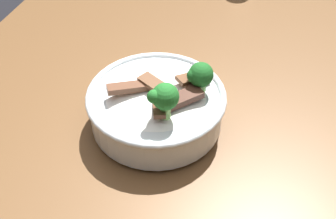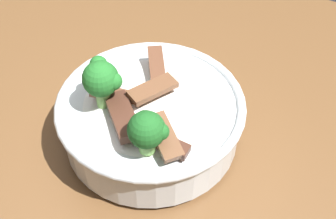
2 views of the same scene
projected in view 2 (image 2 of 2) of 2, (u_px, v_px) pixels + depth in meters
name	position (u px, v px, depth m)	size (l,w,h in m)	color
dining_table	(151.00, 175.00, 0.71)	(1.44, 0.89, 0.77)	brown
rice_bowl	(150.00, 115.00, 0.58)	(0.24, 0.24, 0.14)	silver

